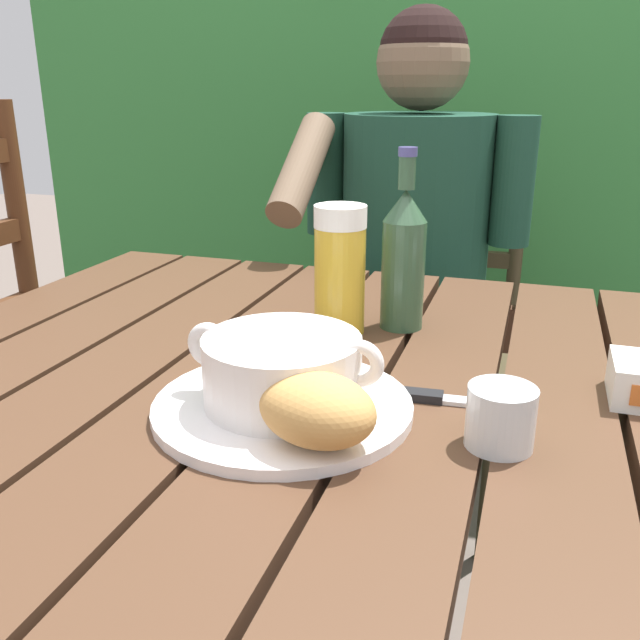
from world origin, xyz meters
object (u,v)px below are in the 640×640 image
object	(u,v)px
chair_near_diner	(421,325)
table_knife	(440,398)
beer_bottle	(404,257)
soup_bowl	(282,368)
water_glass_small	(501,417)
bread_roll	(317,409)
person_eating	(410,251)
beer_glass	(340,270)
serving_plate	(283,406)

from	to	relation	value
chair_near_diner	table_knife	distance (m)	1.00
beer_bottle	soup_bowl	bearing A→B (deg)	-102.15
chair_near_diner	water_glass_small	distance (m)	1.09
bread_roll	person_eating	bearing A→B (deg)	95.33
beer_glass	water_glass_small	xyz separation A→B (m)	(0.23, -0.26, -0.06)
serving_plate	table_knife	xyz separation A→B (m)	(0.15, 0.07, -0.00)
person_eating	serving_plate	xyz separation A→B (m)	(0.02, -0.82, 0.02)
person_eating	serving_plate	distance (m)	0.82
chair_near_diner	beer_bottle	size ratio (longest dim) A/B	3.73
chair_near_diner	bread_roll	size ratio (longest dim) A/B	7.10
serving_plate	beer_bottle	bearing A→B (deg)	77.85
serving_plate	water_glass_small	distance (m)	0.22
serving_plate	soup_bowl	xyz separation A→B (m)	(0.00, -0.00, 0.04)
beer_bottle	bread_roll	bearing A→B (deg)	-90.51
chair_near_diner	serving_plate	world-z (taller)	chair_near_diner
beer_bottle	person_eating	bearing A→B (deg)	99.43
person_eating	bread_roll	distance (m)	0.90
soup_bowl	table_knife	size ratio (longest dim) A/B	1.31
bread_roll	beer_bottle	bearing A→B (deg)	89.49
beer_glass	table_knife	distance (m)	0.26
soup_bowl	bread_roll	distance (m)	0.09
beer_glass	water_glass_small	distance (m)	0.35
beer_glass	beer_bottle	bearing A→B (deg)	30.59
soup_bowl	beer_glass	world-z (taller)	beer_glass
person_eating	beer_glass	bearing A→B (deg)	-89.09
bread_roll	beer_bottle	distance (m)	0.38
chair_near_diner	beer_bottle	distance (m)	0.81
serving_plate	beer_bottle	world-z (taller)	beer_bottle
beer_glass	person_eating	bearing A→B (deg)	90.91
bread_roll	beer_bottle	xyz separation A→B (m)	(0.00, 0.37, 0.06)
bread_roll	table_knife	world-z (taller)	bread_roll
bread_roll	water_glass_small	bearing A→B (deg)	23.00
serving_plate	beer_glass	distance (m)	0.27
chair_near_diner	person_eating	xyz separation A→B (m)	(-0.00, -0.20, 0.24)
soup_bowl	bread_roll	bearing A→B (deg)	-49.40
bread_roll	table_knife	size ratio (longest dim) A/B	0.80
serving_plate	beer_glass	size ratio (longest dim) A/B	1.55
beer_glass	beer_bottle	world-z (taller)	beer_bottle
bread_roll	beer_glass	distance (m)	0.34
water_glass_small	table_knife	xyz separation A→B (m)	(-0.07, 0.08, -0.03)
bread_roll	soup_bowl	bearing A→B (deg)	130.60
soup_bowl	water_glass_small	xyz separation A→B (m)	(0.22, -0.00, -0.02)
soup_bowl	table_knife	bearing A→B (deg)	25.51
water_glass_small	bread_roll	bearing A→B (deg)	-157.00
chair_near_diner	bread_roll	bearing A→B (deg)	-85.77
beer_glass	table_knife	xyz separation A→B (m)	(0.17, -0.18, -0.08)
soup_bowl	beer_glass	size ratio (longest dim) A/B	1.22
person_eating	beer_glass	xyz separation A→B (m)	(0.01, -0.57, 0.10)
beer_glass	table_knife	size ratio (longest dim) A/B	1.08
chair_near_diner	beer_glass	xyz separation A→B (m)	(0.01, -0.77, 0.34)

